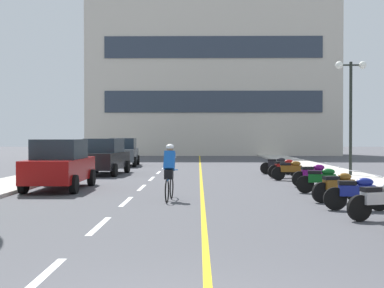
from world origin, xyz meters
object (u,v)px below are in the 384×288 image
Objects in this scene: motorcycle_5 at (322,180)px; motorcycle_6 at (314,174)px; parked_car_far at (123,152)px; motorcycle_4 at (339,186)px; motorcycle_8 at (285,168)px; motorcycle_3 at (357,192)px; motorcycle_9 at (277,165)px; motorcycle_2 at (381,200)px; parked_car_mid at (104,156)px; cyclist_rider at (169,171)px; motorcycle_7 at (291,170)px; street_lamp_mid at (351,92)px; parked_car_near at (60,164)px.

motorcycle_5 and motorcycle_6 have the same top height.
parked_car_far is 2.58× the size of motorcycle_4.
motorcycle_4 and motorcycle_6 have the same top height.
motorcycle_5 is at bearing -88.91° from motorcycle_8.
motorcycle_4 is at bearing -93.99° from motorcycle_6.
motorcycle_3 and motorcycle_5 have the same top height.
motorcycle_8 is 2.18m from motorcycle_9.
parked_car_mid is at bearing 123.05° from motorcycle_2.
parked_car_mid is 2.44× the size of cyclist_rider.
motorcycle_6 is at bearing -84.86° from motorcycle_8.
motorcycle_4 is 7.23m from motorcycle_7.
motorcycle_5 is at bearing 19.31° from cyclist_rider.
motorcycle_3 and motorcycle_6 have the same top height.
motorcycle_2 is 0.98× the size of motorcycle_5.
motorcycle_6 is at bearing 86.01° from motorcycle_4.
parked_car_far is 14.05m from motorcycle_7.
motorcycle_5 is at bearing -43.33° from parked_car_mid.
parked_car_far is at bearing 114.70° from motorcycle_3.
motorcycle_5 is (-2.99, -6.76, -3.53)m from street_lamp_mid.
parked_car_mid is 2.59× the size of motorcycle_8.
street_lamp_mid is 3.02× the size of cyclist_rider.
motorcycle_8 is at bearing -46.23° from parked_car_far.
cyclist_rider reaches higher than motorcycle_8.
parked_car_mid is 2.54× the size of motorcycle_7.
motorcycle_8 is at bearing -89.28° from motorcycle_9.
motorcycle_9 is at bearing 90.47° from motorcycle_3.
parked_car_near is 9.77m from motorcycle_4.
parked_car_mid is at bearing 125.92° from motorcycle_3.
motorcycle_4 is 0.94× the size of cyclist_rider.
parked_car_near is 11.32m from motorcycle_2.
parked_car_far is (-12.09, 9.07, -3.09)m from street_lamp_mid.
motorcycle_8 is 0.98× the size of motorcycle_9.
motorcycle_8 is 9.60m from cyclist_rider.
motorcycle_5 is 1.01× the size of motorcycle_8.
motorcycle_8 is (-3.12, -0.29, -3.53)m from street_lamp_mid.
motorcycle_3 and motorcycle_7 have the same top height.
cyclist_rider is (-4.89, -10.42, 0.41)m from motorcycle_9.
cyclist_rider is (3.88, -10.19, -0.03)m from parked_car_mid.
motorcycle_5 is 0.99× the size of motorcycle_6.
parked_car_far is 11.48m from motorcycle_9.
parked_car_mid is at bearing 167.52° from motorcycle_8.
street_lamp_mid is 1.25× the size of parked_car_far.
cyclist_rider is at bearing -77.02° from parked_car_far.
motorcycle_6 and motorcycle_7 have the same top height.
parked_car_near reaches higher than motorcycle_6.
motorcycle_3 is 0.96× the size of cyclist_rider.
cyclist_rider is at bearing 175.25° from motorcycle_4.
motorcycle_3 and motorcycle_8 have the same top height.
motorcycle_8 is at bearing -12.48° from parked_car_mid.
parked_car_mid is 9.45m from motorcycle_7.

